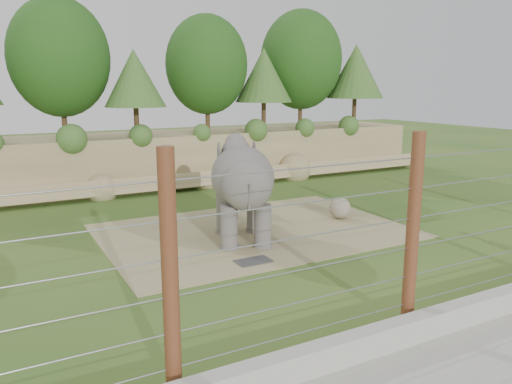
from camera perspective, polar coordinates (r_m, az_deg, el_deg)
name	(u,v)px	position (r m, az deg, el deg)	size (l,w,h in m)	color
ground	(290,260)	(14.30, 3.86, -7.77)	(90.00, 90.00, 0.00)	#325D20
back_embankment	(163,104)	(25.28, -10.58, 9.87)	(30.00, 5.52, 8.77)	olive
dirt_patch	(255,231)	(17.00, -0.13, -4.46)	(10.00, 7.00, 0.02)	tan
drain_grate	(253,261)	(14.08, -0.30, -7.91)	(1.00, 0.60, 0.03)	#262628
elephant	(242,192)	(15.66, -1.56, 0.03)	(1.67, 3.91, 3.16)	#635D59
stone_ball	(340,208)	(18.68, 9.56, -1.81)	(0.80, 0.80, 0.80)	gray
retaining_wall	(426,325)	(10.66, 18.83, -14.15)	(26.00, 0.35, 0.50)	#AAA89E
barrier_fence	(413,233)	(10.36, 17.46, -4.45)	(20.26, 0.26, 4.00)	brown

